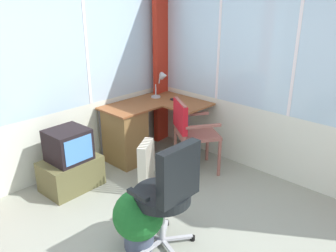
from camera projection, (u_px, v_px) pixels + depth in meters
north_window_panel at (37, 68)px, 3.84m from camera, size 3.85×0.07×2.70m
east_window_panel at (295, 68)px, 3.83m from camera, size 0.07×4.05×2.70m
curtain_corner at (162, 54)px, 5.00m from camera, size 0.34×0.11×2.60m
desk at (129, 132)px, 4.61m from camera, size 1.22×1.00×0.75m
desk_lamp at (162, 81)px, 4.85m from camera, size 0.23×0.20×0.37m
tv_remote at (175, 100)px, 4.76m from camera, size 0.06×0.15×0.02m
wooden_armchair at (188, 126)px, 4.27m from camera, size 0.67×0.66×0.92m
office_chair at (169, 189)px, 2.91m from camera, size 0.60×0.58×1.03m
tv_on_stand at (70, 163)px, 3.98m from camera, size 0.66×0.47×0.72m
space_heater at (147, 165)px, 3.97m from camera, size 0.40×0.33×0.58m
potted_plant at (140, 216)px, 3.04m from camera, size 0.45×0.45×0.55m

